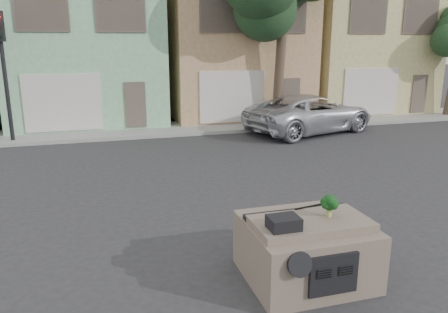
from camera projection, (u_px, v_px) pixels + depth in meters
name	position (u px, v px, depth m)	size (l,w,h in m)	color
ground_plane	(246.00, 213.00, 10.32)	(120.00, 120.00, 0.00)	#303033
sidewalk	(171.00, 129.00, 20.04)	(40.00, 3.00, 0.15)	gray
townhouse_mint	(86.00, 45.00, 21.85)	(7.20, 8.20, 7.55)	#8BC697
townhouse_tan	(229.00, 45.00, 23.91)	(7.20, 8.20, 7.55)	tan
townhouse_beige	(349.00, 45.00, 25.97)	(7.20, 8.20, 7.55)	#CFC37F
silver_pickup	(309.00, 132.00, 19.68)	(2.82, 6.11, 1.70)	silver
traffic_signal	(5.00, 79.00, 16.70)	(0.40, 0.40, 5.10)	black
tree_near	(280.00, 35.00, 19.70)	(4.40, 4.00, 8.50)	#1E3B1F
car_dashboard	(305.00, 247.00, 7.39)	(2.00, 1.80, 1.12)	#726254
instrument_hump	(284.00, 223.00, 6.74)	(0.48, 0.38, 0.20)	black
wiper_arm	(311.00, 206.00, 7.68)	(0.70, 0.03, 0.02)	black
broccoli	(329.00, 206.00, 7.20)	(0.31, 0.31, 0.38)	#0E3310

